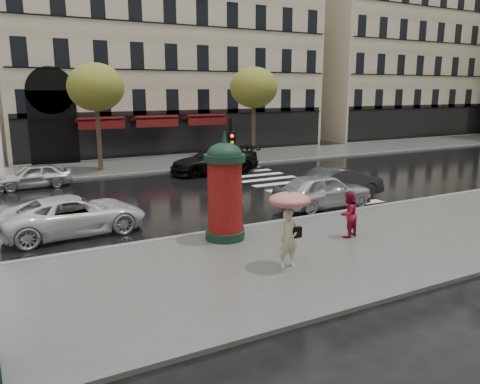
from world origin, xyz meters
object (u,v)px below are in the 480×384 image
man_burgundy (235,211)px  car_darkgrey (339,183)px  car_black (214,160)px  woman_umbrella (289,217)px  car_silver (323,191)px  traffic_light (231,165)px  car_far_silver (33,176)px  morris_column (225,188)px  woman_red (348,214)px  car_white (75,215)px

man_burgundy → car_darkgrey: man_burgundy is taller
man_burgundy → car_black: 13.26m
woman_umbrella → man_burgundy: woman_umbrella is taller
car_silver → car_darkgrey: size_ratio=0.99×
traffic_light → car_far_silver: bearing=113.2°
car_silver → car_darkgrey: 2.04m
car_darkgrey → car_far_silver: (-12.47, 9.55, -0.12)m
morris_column → car_far_silver: 13.69m
morris_column → traffic_light: traffic_light is taller
traffic_light → woman_red: bearing=-32.9°
woman_red → traffic_light: bearing=-48.5°
woman_red → car_silver: (2.06, 3.99, -0.15)m
morris_column → traffic_light: size_ratio=0.91×
woman_umbrella → traffic_light: traffic_light is taller
car_black → car_far_silver: 10.22m
morris_column → traffic_light: (0.42, 0.36, 0.68)m
morris_column → car_far_silver: (-4.88, 12.73, -1.24)m
woman_umbrella → traffic_light: 3.66m
woman_red → traffic_light: size_ratio=0.40×
car_white → car_black: (9.64, 8.80, 0.11)m
car_silver → car_white: (-10.14, 1.19, -0.08)m
car_white → car_far_silver: (-0.57, 9.36, -0.05)m
car_darkgrey → car_silver: bearing=113.9°
car_darkgrey → car_white: 11.91m
traffic_light → car_white: bearing=147.5°
traffic_light → car_white: (-4.73, 3.01, -1.87)m
car_silver → car_white: 10.21m
morris_column → car_darkgrey: size_ratio=0.80×
woman_red → car_darkgrey: size_ratio=0.35×
woman_red → car_white: (-8.08, 5.18, -0.23)m
woman_umbrella → car_far_silver: size_ratio=0.60×
car_black → woman_red: bearing=-7.7°
man_burgundy → car_far_silver: 13.86m
man_burgundy → car_silver: bearing=-179.5°
morris_column → car_black: bearing=66.3°
man_burgundy → traffic_light: size_ratio=0.47×
morris_column → car_far_silver: morris_column is taller
man_burgundy → car_darkgrey: size_ratio=0.41×
traffic_light → car_white: 5.91m
car_far_silver → man_burgundy: bearing=18.3°
man_burgundy → car_far_silver: man_burgundy is taller
car_white → woman_red: bearing=-127.0°
car_silver → car_white: car_silver is taller
car_far_silver → woman_red: bearing=27.0°
woman_umbrella → car_white: bearing=126.0°
man_burgundy → traffic_light: 1.57m
woman_umbrella → traffic_light: (-0.01, 3.52, 0.97)m
woman_red → car_darkgrey: (3.82, 5.00, -0.16)m
woman_umbrella → car_darkgrey: 9.61m
car_darkgrey → woman_umbrella: bearing=125.8°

